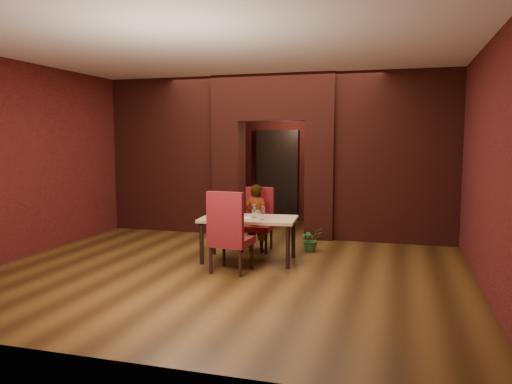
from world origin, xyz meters
TOP-DOWN VIEW (x-y plane):
  - floor at (0.00, 0.00)m, footprint 8.00×8.00m
  - ceiling at (0.00, 0.00)m, footprint 7.00×8.00m
  - wall_back at (0.00, 4.00)m, footprint 7.00×0.04m
  - wall_front at (0.00, -4.00)m, footprint 7.00×0.04m
  - wall_left at (-3.50, 0.00)m, footprint 0.04×8.00m
  - wall_right at (3.50, 0.00)m, footprint 0.04×8.00m
  - pillar_left at (-0.95, 2.00)m, footprint 0.55×0.55m
  - pillar_right at (0.95, 2.00)m, footprint 0.55×0.55m
  - lintel at (0.00, 2.00)m, footprint 2.45×0.55m
  - wing_wall_left at (-2.36, 2.00)m, footprint 2.28×0.35m
  - wing_wall_right at (2.36, 2.00)m, footprint 2.28×0.35m
  - vent_panel at (-0.95, 1.71)m, footprint 0.40×0.03m
  - rear_door at (-0.40, 3.94)m, footprint 0.90×0.08m
  - rear_door_frame at (-0.40, 3.90)m, footprint 1.02×0.04m
  - dining_table at (0.15, -0.21)m, footprint 1.57×0.97m
  - chair_far at (0.07, 0.54)m, footprint 0.51×0.51m
  - chair_near at (0.10, -0.89)m, footprint 0.59×0.59m
  - person_seated at (0.08, 0.47)m, footprint 0.45×0.32m
  - wine_glass_a at (-0.02, -0.15)m, footprint 0.08×0.08m
  - wine_glass_b at (0.24, -0.18)m, footprint 0.09×0.09m
  - wine_glass_c at (0.42, -0.35)m, footprint 0.08×0.08m
  - tasting_sheet at (0.07, -0.30)m, footprint 0.33×0.29m
  - wine_bucket at (-0.42, -0.28)m, footprint 0.18×0.18m
  - water_bottle at (-0.27, -0.13)m, footprint 0.08×0.08m
  - potted_plant at (0.99, 0.75)m, footprint 0.50×0.48m

SIDE VIEW (x-z plane):
  - floor at x=0.00m, z-range 0.00..0.00m
  - potted_plant at x=0.99m, z-range 0.00..0.42m
  - dining_table at x=0.15m, z-range 0.00..0.70m
  - chair_far at x=0.07m, z-range 0.00..1.10m
  - vent_panel at x=-0.95m, z-range 0.30..0.80m
  - person_seated at x=0.08m, z-range 0.00..1.17m
  - chair_near at x=0.10m, z-range 0.00..1.20m
  - tasting_sheet at x=0.07m, z-range 0.70..0.71m
  - wine_glass_a at x=-0.02m, z-range 0.70..0.90m
  - wine_glass_c at x=0.42m, z-range 0.70..0.90m
  - wine_glass_b at x=0.24m, z-range 0.70..0.91m
  - wine_bucket at x=-0.42m, z-range 0.70..0.92m
  - water_bottle at x=-0.27m, z-range 0.70..1.02m
  - rear_door at x=-0.40m, z-range 0.00..2.10m
  - rear_door_frame at x=-0.40m, z-range -0.06..2.16m
  - pillar_left at x=-0.95m, z-range 0.00..2.30m
  - pillar_right at x=0.95m, z-range 0.00..2.30m
  - wall_back at x=0.00m, z-range 0.00..3.20m
  - wall_front at x=0.00m, z-range 0.00..3.20m
  - wall_left at x=-3.50m, z-range 0.00..3.20m
  - wall_right at x=3.50m, z-range 0.00..3.20m
  - wing_wall_left at x=-2.36m, z-range 0.00..3.20m
  - wing_wall_right at x=2.36m, z-range 0.00..3.20m
  - lintel at x=0.00m, z-range 2.30..3.20m
  - ceiling at x=0.00m, z-range 3.18..3.22m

